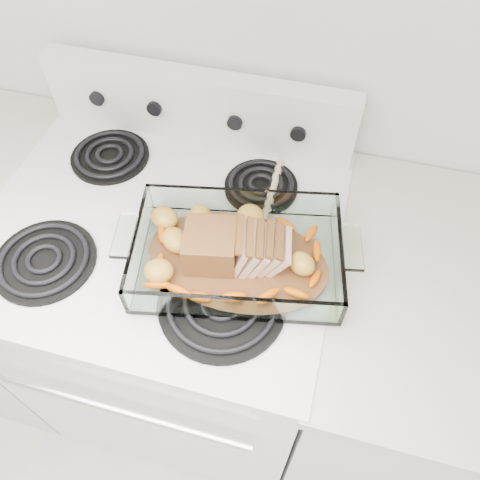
% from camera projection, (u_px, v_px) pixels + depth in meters
% --- Properties ---
extents(electric_range, '(0.78, 0.70, 1.12)m').
position_uv_depth(electric_range, '(181.00, 317.00, 1.39)').
color(electric_range, silver).
rests_on(electric_range, ground).
extents(counter_right, '(0.58, 0.68, 0.93)m').
position_uv_depth(counter_right, '(407.00, 376.00, 1.30)').
color(counter_right, silver).
rests_on(counter_right, ground).
extents(baking_dish, '(0.40, 0.27, 0.08)m').
position_uv_depth(baking_dish, '(237.00, 256.00, 0.94)').
color(baking_dish, white).
rests_on(baking_dish, electric_range).
extents(pork_roast, '(0.21, 0.10, 0.08)m').
position_uv_depth(pork_roast, '(227.00, 246.00, 0.92)').
color(pork_roast, brown).
rests_on(pork_roast, baking_dish).
extents(roast_vegetables, '(0.33, 0.18, 0.04)m').
position_uv_depth(roast_vegetables, '(240.00, 241.00, 0.95)').
color(roast_vegetables, '#E95A05').
rests_on(roast_vegetables, baking_dish).
extents(wooden_spoon, '(0.06, 0.29, 0.02)m').
position_uv_depth(wooden_spoon, '(267.00, 222.00, 1.01)').
color(wooden_spoon, tan).
rests_on(wooden_spoon, electric_range).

